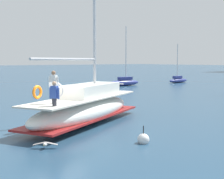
# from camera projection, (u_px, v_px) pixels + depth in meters

# --- Properties ---
(ground_plane) EXTENTS (400.00, 400.00, 0.00)m
(ground_plane) POSITION_uv_depth(u_px,v_px,m) (59.00, 129.00, 16.83)
(ground_plane) COLOR navy
(main_sailboat) EXTENTS (6.18, 9.73, 14.15)m
(main_sailboat) POSITION_uv_depth(u_px,v_px,m) (85.00, 107.00, 18.35)
(main_sailboat) COLOR white
(main_sailboat) RESTS_ON ground
(moored_sloop_near) EXTENTS (1.04, 4.19, 6.10)m
(moored_sloop_near) POSITION_uv_depth(u_px,v_px,m) (178.00, 80.00, 51.28)
(moored_sloop_near) COLOR navy
(moored_sloop_near) RESTS_ON ground
(moored_cutter_left) EXTENTS (1.65, 5.25, 8.15)m
(moored_cutter_left) POSITION_uv_depth(u_px,v_px,m) (124.00, 82.00, 45.00)
(moored_cutter_left) COLOR navy
(moored_cutter_left) RESTS_ON ground
(seagull) EXTENTS (0.74, 0.87, 0.17)m
(seagull) POSITION_uv_depth(u_px,v_px,m) (45.00, 144.00, 13.11)
(seagull) COLOR silver
(seagull) RESTS_ON ground
(mooring_buoy) EXTENTS (0.52, 0.52, 0.86)m
(mooring_buoy) POSITION_uv_depth(u_px,v_px,m) (143.00, 139.00, 13.98)
(mooring_buoy) COLOR silver
(mooring_buoy) RESTS_ON ground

